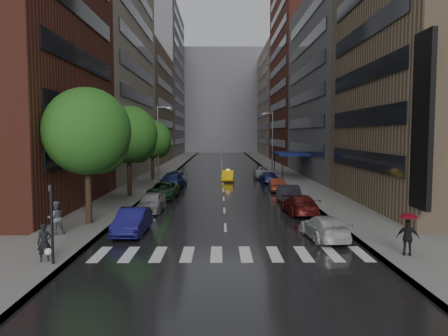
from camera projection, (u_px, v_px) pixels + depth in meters
The scene contains 21 objects.
ground at pixel (226, 244), 22.99m from camera, with size 220.00×220.00×0.00m, color gray.
road at pixel (222, 168), 72.83m from camera, with size 14.00×140.00×0.01m, color black.
sidewalk_left at pixel (168, 168), 72.74m from camera, with size 4.00×140.00×0.15m, color gray.
sidewalk_right at pixel (276, 168), 72.91m from camera, with size 4.00×140.00×0.15m, color gray.
crosswalk at pixel (231, 254), 20.99m from camera, with size 13.15×2.80×0.01m.
buildings_left at pixel (140, 78), 80.20m from camera, with size 8.00×108.00×38.00m.
buildings_right at pixel (305, 82), 78.47m from camera, with size 8.05×109.10×36.00m.
building_far at pixel (221, 102), 139.36m from camera, with size 40.00×14.00×32.00m, color slate.
tree_near at pixel (87, 131), 27.08m from camera, with size 5.44×5.44×8.67m.
tree_mid at pixel (129, 135), 39.49m from camera, with size 5.24×5.24×8.35m.
tree_far at pixel (152, 139), 53.26m from camera, with size 4.69×4.69×7.48m.
taxi at pixel (228, 176), 53.39m from camera, with size 1.40×4.02×1.32m, color yellow.
parked_cars_left at pixel (166, 188), 40.63m from camera, with size 2.80×30.94×1.60m.
parked_cars_right at pixel (279, 186), 42.64m from camera, with size 2.73×38.52×1.54m.
ped_bag_walker at pixel (45, 243), 19.30m from camera, with size 0.71×0.59×1.66m.
ped_black_umbrella at pixel (56, 213), 24.37m from camera, with size 1.16×1.08×2.09m.
ped_red_umbrella at pixel (408, 230), 20.16m from camera, with size 1.07×0.82×2.01m.
traffic_light at pixel (52, 216), 18.81m from camera, with size 0.18×0.15×3.45m.
street_lamp_left at pixel (159, 141), 52.44m from camera, with size 1.74×0.22×9.00m.
street_lamp_right at pixel (272, 140), 67.53m from camera, with size 1.74×0.22×9.00m.
awning at pixel (290, 154), 57.72m from camera, with size 4.00×8.00×3.12m.
Camera 1 is at (-0.33, -22.60, 5.79)m, focal length 35.00 mm.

